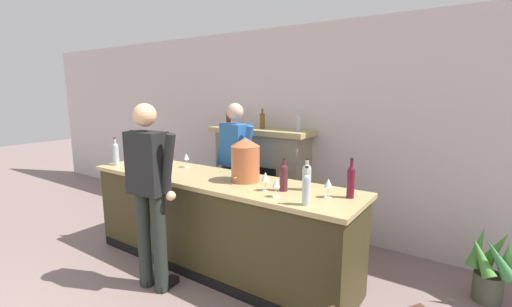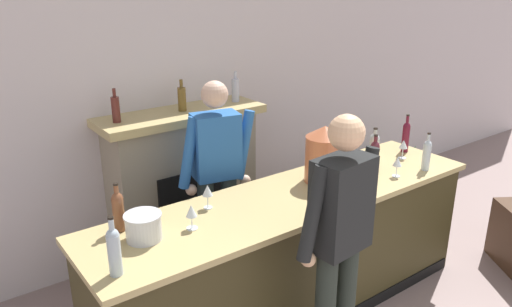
# 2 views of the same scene
# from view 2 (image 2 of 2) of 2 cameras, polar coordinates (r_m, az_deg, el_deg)

# --- Properties ---
(wall_back_panel) EXTENTS (12.00, 0.07, 2.75)m
(wall_back_panel) POSITION_cam_2_polar(r_m,az_deg,el_deg) (4.82, -5.14, 6.10)
(wall_back_panel) COLOR silver
(wall_back_panel) RESTS_ON ground_plane
(bar_counter) EXTENTS (3.15, 0.79, 1.00)m
(bar_counter) POSITION_cam_2_polar(r_m,az_deg,el_deg) (3.88, 4.17, -11.48)
(bar_counter) COLOR #383119
(bar_counter) RESTS_ON ground_plane
(fireplace_stone) EXTENTS (1.47, 0.52, 1.68)m
(fireplace_stone) POSITION_cam_2_polar(r_m,az_deg,el_deg) (4.59, -8.24, -3.50)
(fireplace_stone) COLOR gray
(fireplace_stone) RESTS_ON ground_plane
(potted_plant_corner) EXTENTS (0.45, 0.44, 0.68)m
(potted_plant_corner) POSITION_cam_2_polar(r_m,az_deg,el_deg) (6.16, 16.23, -1.58)
(potted_plant_corner) COLOR #454B3D
(potted_plant_corner) RESTS_ON ground_plane
(person_customer) EXTENTS (0.66, 0.33, 1.80)m
(person_customer) POSITION_cam_2_polar(r_m,az_deg,el_deg) (3.08, 9.44, -10.01)
(person_customer) COLOR #242B25
(person_customer) RESTS_ON ground_plane
(person_bartender) EXTENTS (0.65, 0.36, 1.76)m
(person_bartender) POSITION_cam_2_polar(r_m,az_deg,el_deg) (4.01, -4.46, -2.76)
(person_bartender) COLOR #324143
(person_bartender) RESTS_ON ground_plane
(copper_dispenser) EXTENTS (0.29, 0.33, 0.45)m
(copper_dispenser) POSITION_cam_2_polar(r_m,az_deg,el_deg) (3.83, 7.78, -0.03)
(copper_dispenser) COLOR #BD623C
(copper_dispenser) RESTS_ON bar_counter
(ice_bucket_steel) EXTENTS (0.23, 0.23, 0.17)m
(ice_bucket_steel) POSITION_cam_2_polar(r_m,az_deg,el_deg) (3.10, -12.74, -8.16)
(ice_bucket_steel) COLOR silver
(ice_bucket_steel) RESTS_ON bar_counter
(wine_bottle_burgundy_dark) EXTENTS (0.07, 0.07, 0.34)m
(wine_bottle_burgundy_dark) POSITION_cam_2_polar(r_m,az_deg,el_deg) (2.77, -15.92, -10.50)
(wine_bottle_burgundy_dark) COLOR #A2B4C1
(wine_bottle_burgundy_dark) RESTS_ON bar_counter
(wine_bottle_merlot_tall) EXTENTS (0.07, 0.07, 0.32)m
(wine_bottle_merlot_tall) POSITION_cam_2_polar(r_m,az_deg,el_deg) (3.21, -15.47, -6.21)
(wine_bottle_merlot_tall) COLOR brown
(wine_bottle_merlot_tall) RESTS_ON bar_counter
(wine_bottle_cabernet_heavy) EXTENTS (0.06, 0.06, 0.32)m
(wine_bottle_cabernet_heavy) POSITION_cam_2_polar(r_m,az_deg,el_deg) (4.27, 18.93, -0.02)
(wine_bottle_cabernet_heavy) COLOR #B0BEC3
(wine_bottle_cabernet_heavy) RESTS_ON bar_counter
(wine_bottle_riesling_slim) EXTENTS (0.06, 0.06, 0.35)m
(wine_bottle_riesling_slim) POSITION_cam_2_polar(r_m,az_deg,el_deg) (4.65, 16.75, 1.98)
(wine_bottle_riesling_slim) COLOR #5B1223
(wine_bottle_riesling_slim) RESTS_ON bar_counter
(wine_bottle_chardonnay_pale) EXTENTS (0.07, 0.07, 0.30)m
(wine_bottle_chardonnay_pale) POSITION_cam_2_polar(r_m,az_deg,el_deg) (4.15, 13.38, -0.09)
(wine_bottle_chardonnay_pale) COLOR #501E27
(wine_bottle_chardonnay_pale) RESTS_ON bar_counter
(wine_bottle_port_short) EXTENTS (0.08, 0.08, 0.30)m
(wine_bottle_port_short) POSITION_cam_2_polar(r_m,az_deg,el_deg) (4.35, 13.36, 0.84)
(wine_bottle_port_short) COLOR #B1BDB9
(wine_bottle_port_short) RESTS_ON bar_counter
(wine_glass_near_bucket) EXTENTS (0.07, 0.07, 0.16)m
(wine_glass_near_bucket) POSITION_cam_2_polar(r_m,az_deg,el_deg) (4.07, 15.85, -1.01)
(wine_glass_near_bucket) COLOR silver
(wine_glass_near_bucket) RESTS_ON bar_counter
(wine_glass_by_dispenser) EXTENTS (0.07, 0.07, 0.17)m
(wine_glass_by_dispenser) POSITION_cam_2_polar(r_m,az_deg,el_deg) (3.40, -5.57, -4.33)
(wine_glass_by_dispenser) COLOR silver
(wine_glass_by_dispenser) RESTS_ON bar_counter
(wine_glass_front_right) EXTENTS (0.07, 0.07, 0.17)m
(wine_glass_front_right) POSITION_cam_2_polar(r_m,az_deg,el_deg) (4.48, 16.49, 0.92)
(wine_glass_front_right) COLOR silver
(wine_glass_front_right) RESTS_ON bar_counter
(wine_glass_mid_counter) EXTENTS (0.07, 0.07, 0.17)m
(wine_glass_mid_counter) POSITION_cam_2_polar(r_m,az_deg,el_deg) (3.15, -7.40, -6.66)
(wine_glass_mid_counter) COLOR silver
(wine_glass_mid_counter) RESTS_ON bar_counter
(wine_glass_front_left) EXTENTS (0.08, 0.08, 0.17)m
(wine_glass_front_left) POSITION_cam_2_polar(r_m,az_deg,el_deg) (3.99, 13.02, -1.01)
(wine_glass_front_left) COLOR silver
(wine_glass_front_left) RESTS_ON bar_counter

